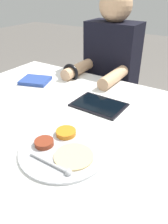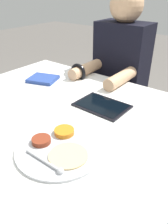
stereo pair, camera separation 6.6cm
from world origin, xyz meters
name	(u,v)px [view 2 (the right image)]	position (x,y,z in m)	size (l,w,h in m)	color
ground_plane	(64,214)	(0.00, 0.00, 0.00)	(12.00, 12.00, 0.00)	#605B56
dining_table	(61,170)	(0.00, 0.00, 0.39)	(1.20, 0.99, 0.77)	silver
thali_tray	(59,147)	(0.21, -0.19, 0.78)	(0.31, 0.31, 0.03)	#B7BABF
red_notebook	(43,79)	(-0.31, 0.20, 0.78)	(0.20, 0.18, 0.02)	silver
tablet_device	(102,105)	(0.15, 0.15, 0.78)	(0.24, 0.17, 0.01)	black
person_diner	(118,91)	(-0.04, 0.66, 0.61)	(0.35, 0.47, 1.26)	black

